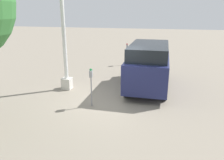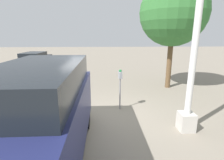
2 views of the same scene
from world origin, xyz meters
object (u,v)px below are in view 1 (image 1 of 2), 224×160
(parking_meter_far, at_px, (127,49))
(parked_van, at_px, (149,65))
(lamp_post, at_px, (64,39))
(parking_meter_near, at_px, (91,79))

(parking_meter_far, xyz_separation_m, parked_van, (-4.57, -1.85, 0.06))
(lamp_post, xyz_separation_m, parked_van, (1.06, -3.84, -1.28))
(parking_meter_far, xyz_separation_m, lamp_post, (-5.64, 1.99, 1.34))
(lamp_post, bearing_deg, parking_meter_near, -132.15)
(parking_meter_near, bearing_deg, parked_van, -46.15)
(parking_meter_near, xyz_separation_m, parking_meter_far, (7.30, -0.16, -0.03))
(parked_van, bearing_deg, parking_meter_far, 21.97)
(parked_van, bearing_deg, lamp_post, 105.42)
(lamp_post, bearing_deg, parking_meter_far, -19.47)
(parking_meter_near, bearing_deg, lamp_post, 38.07)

